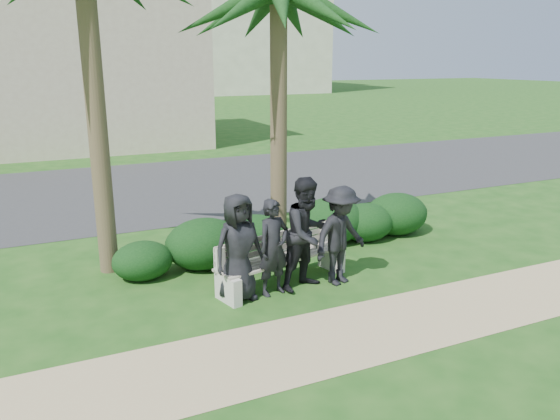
# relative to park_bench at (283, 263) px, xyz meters

# --- Properties ---
(ground) EXTENTS (160.00, 160.00, 0.00)m
(ground) POSITION_rel_park_bench_xyz_m (0.44, -0.16, -0.36)
(ground) COLOR #1A4B15
(ground) RESTS_ON ground
(footpath) EXTENTS (30.00, 1.60, 0.01)m
(footpath) POSITION_rel_park_bench_xyz_m (0.44, -1.96, -0.36)
(footpath) COLOR tan
(footpath) RESTS_ON ground
(asphalt_street) EXTENTS (160.00, 8.00, 0.01)m
(asphalt_street) POSITION_rel_park_bench_xyz_m (0.44, 7.84, -0.36)
(asphalt_street) COLOR #2D2D30
(asphalt_street) RESTS_ON ground
(stucco_bldg_right) EXTENTS (8.40, 8.40, 7.30)m
(stucco_bldg_right) POSITION_rel_park_bench_xyz_m (-0.56, 17.84, 3.30)
(stucco_bldg_right) COLOR #BCA98D
(stucco_bldg_right) RESTS_ON ground
(park_bench) EXTENTS (2.43, 1.06, 0.81)m
(park_bench) POSITION_rel_park_bench_xyz_m (0.00, 0.00, 0.00)
(park_bench) COLOR gray
(park_bench) RESTS_ON ground
(man_a) EXTENTS (0.90, 0.67, 1.67)m
(man_a) POSITION_rel_park_bench_xyz_m (-0.86, -0.26, 0.47)
(man_a) COLOR black
(man_a) RESTS_ON ground
(man_b) EXTENTS (0.63, 0.49, 1.53)m
(man_b) POSITION_rel_park_bench_xyz_m (-0.29, -0.30, 0.40)
(man_b) COLOR black
(man_b) RESTS_ON ground
(man_c) EXTENTS (1.05, 0.93, 1.82)m
(man_c) POSITION_rel_park_bench_xyz_m (0.30, -0.29, 0.54)
(man_c) COLOR black
(man_c) RESTS_ON ground
(man_d) EXTENTS (1.18, 0.88, 1.64)m
(man_d) POSITION_rel_park_bench_xyz_m (0.86, -0.37, 0.45)
(man_d) COLOR black
(man_d) RESTS_ON ground
(hedge_a) EXTENTS (1.01, 0.83, 0.66)m
(hedge_a) POSITION_rel_park_bench_xyz_m (-2.03, 1.20, -0.04)
(hedge_a) COLOR black
(hedge_a) RESTS_ON ground
(hedge_b) EXTENTS (1.38, 1.14, 0.90)m
(hedge_b) POSITION_rel_park_bench_xyz_m (-0.93, 1.29, 0.09)
(hedge_b) COLOR black
(hedge_b) RESTS_ON ground
(hedge_c) EXTENTS (1.41, 1.17, 0.92)m
(hedge_c) POSITION_rel_park_bench_xyz_m (-0.07, 1.05, 0.10)
(hedge_c) COLOR black
(hedge_c) RESTS_ON ground
(hedge_d) EXTENTS (1.43, 1.18, 0.93)m
(hedge_d) POSITION_rel_park_bench_xyz_m (1.77, 1.54, 0.10)
(hedge_d) COLOR black
(hedge_d) RESTS_ON ground
(hedge_e) EXTENTS (1.19, 0.98, 0.78)m
(hedge_e) POSITION_rel_park_bench_xyz_m (2.50, 1.37, 0.02)
(hedge_e) COLOR black
(hedge_e) RESTS_ON ground
(hedge_f) EXTENTS (1.36, 1.12, 0.89)m
(hedge_f) POSITION_rel_park_bench_xyz_m (3.34, 1.46, 0.08)
(hedge_f) COLOR black
(hedge_f) RESTS_ON ground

